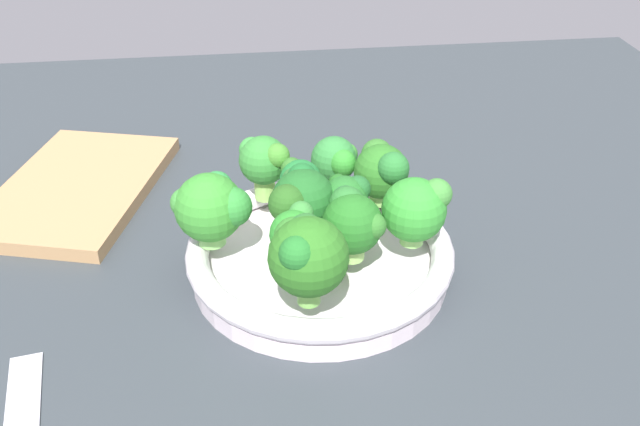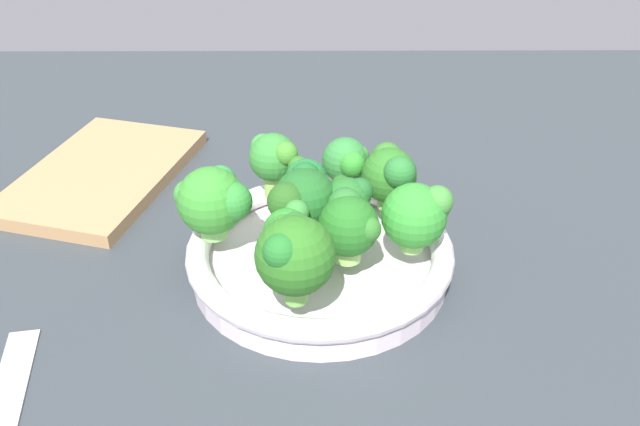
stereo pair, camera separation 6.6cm
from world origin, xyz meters
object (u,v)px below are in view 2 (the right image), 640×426
(bowl, at_px, (320,256))
(broccoli_floret_3, at_px, (348,201))
(broccoli_floret_6, at_px, (302,199))
(broccoli_floret_8, at_px, (347,161))
(broccoli_floret_0, at_px, (418,214))
(broccoli_floret_10, at_px, (296,252))
(broccoli_floret_9, at_px, (349,222))
(broccoli_floret_4, at_px, (305,181))
(broccoli_floret_7, at_px, (390,173))
(broccoli_floret_2, at_px, (289,231))
(broccoli_floret_5, at_px, (273,158))
(cutting_board, at_px, (102,174))
(broccoli_floret_1, at_px, (213,200))

(bowl, bearing_deg, broccoli_floret_3, -66.91)
(broccoli_floret_6, xyz_separation_m, broccoli_floret_8, (0.09, -0.05, -0.01))
(broccoli_floret_0, xyz_separation_m, broccoli_floret_8, (0.11, 0.06, -0.00))
(broccoli_floret_8, distance_m, broccoli_floret_10, 0.19)
(broccoli_floret_6, relative_size, broccoli_floret_9, 1.09)
(broccoli_floret_4, xyz_separation_m, broccoli_floret_8, (0.05, -0.04, -0.01))
(broccoli_floret_7, relative_size, broccoli_floret_10, 0.89)
(broccoli_floret_9, xyz_separation_m, broccoli_floret_10, (-0.06, 0.05, 0.01))
(bowl, xyz_separation_m, broccoli_floret_2, (-0.05, 0.03, 0.06))
(broccoli_floret_6, bearing_deg, broccoli_floret_4, -3.78)
(broccoli_floret_2, relative_size, broccoli_floret_10, 0.79)
(broccoli_floret_7, xyz_separation_m, broccoli_floret_9, (-0.09, 0.04, -0.00))
(broccoli_floret_2, bearing_deg, broccoli_floret_8, -21.99)
(broccoli_floret_7, bearing_deg, broccoli_floret_6, 120.94)
(broccoli_floret_0, bearing_deg, broccoli_floret_10, 124.35)
(broccoli_floret_0, distance_m, broccoli_floret_10, 0.13)
(broccoli_floret_10, bearing_deg, broccoli_floret_5, 9.11)
(broccoli_floret_3, bearing_deg, broccoli_floret_4, 50.38)
(broccoli_floret_2, relative_size, broccoli_floret_5, 0.91)
(broccoli_floret_5, relative_size, cutting_board, 0.27)
(bowl, xyz_separation_m, broccoli_floret_6, (0.01, 0.02, 0.06))
(broccoli_floret_8, xyz_separation_m, broccoli_floret_9, (-0.12, 0.00, 0.00))
(broccoli_floret_8, xyz_separation_m, cutting_board, (0.09, 0.29, -0.07))
(broccoli_floret_0, xyz_separation_m, cutting_board, (0.20, 0.35, -0.07))
(broccoli_floret_6, bearing_deg, broccoli_floret_0, -100.86)
(broccoli_floret_9, relative_size, cutting_board, 0.25)
(bowl, relative_size, broccoli_floret_4, 4.28)
(broccoli_floret_4, bearing_deg, broccoli_floret_1, 112.97)
(bowl, relative_size, broccoli_floret_0, 3.86)
(broccoli_floret_3, bearing_deg, broccoli_floret_9, 179.17)
(cutting_board, bearing_deg, broccoli_floret_8, -107.47)
(bowl, height_order, broccoli_floret_0, broccoli_floret_0)
(broccoli_floret_4, relative_size, broccoli_floret_8, 1.00)
(broccoli_floret_7, bearing_deg, broccoli_floret_3, 137.46)
(broccoli_floret_10, bearing_deg, broccoli_floret_6, -1.79)
(broccoli_floret_0, relative_size, broccoli_floret_2, 1.06)
(broccoli_floret_0, distance_m, broccoli_floret_6, 0.11)
(broccoli_floret_0, height_order, broccoli_floret_4, broccoli_floret_0)
(broccoli_floret_0, relative_size, broccoli_floret_10, 0.83)
(broccoli_floret_0, xyz_separation_m, broccoli_floret_5, (0.10, 0.14, 0.01))
(broccoli_floret_8, bearing_deg, broccoli_floret_4, 139.31)
(broccoli_floret_1, relative_size, broccoli_floret_5, 1.09)
(broccoli_floret_0, bearing_deg, broccoli_floret_5, 54.41)
(broccoli_floret_6, height_order, broccoli_floret_7, broccoli_floret_6)
(broccoli_floret_3, xyz_separation_m, broccoli_floret_10, (-0.10, 0.05, 0.01))
(broccoli_floret_0, bearing_deg, broccoli_floret_4, 60.87)
(broccoli_floret_2, bearing_deg, broccoli_floret_9, -71.95)
(broccoli_floret_6, relative_size, broccoli_floret_7, 0.98)
(broccoli_floret_6, distance_m, broccoli_floret_8, 0.10)
(broccoli_floret_7, bearing_deg, cutting_board, 69.09)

